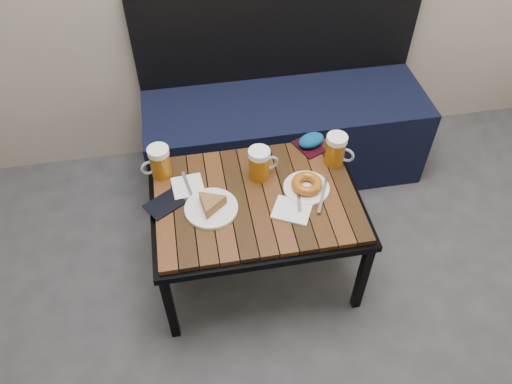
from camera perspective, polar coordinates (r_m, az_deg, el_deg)
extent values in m
cube|color=black|center=(2.62, 3.23, 6.45)|extent=(1.40, 0.50, 0.45)
cube|color=black|center=(2.53, 2.53, 18.00)|extent=(1.40, 0.05, 0.50)
cube|color=black|center=(2.02, -9.80, -12.88)|extent=(0.03, 0.03, 0.42)
cube|color=black|center=(2.10, 12.04, -9.54)|extent=(0.04, 0.03, 0.42)
cube|color=black|center=(2.35, -10.62, -1.09)|extent=(0.03, 0.04, 0.42)
cube|color=black|center=(2.43, 7.92, 1.33)|extent=(0.04, 0.04, 0.42)
cube|color=black|center=(2.01, 0.00, -1.26)|extent=(0.84, 0.62, 0.03)
cube|color=#34180C|center=(1.99, 0.00, -0.76)|extent=(0.80, 0.58, 0.02)
cylinder|color=#99560C|center=(2.06, -10.86, 3.16)|extent=(0.10, 0.10, 0.11)
cylinder|color=white|center=(2.02, -11.14, 4.59)|extent=(0.09, 0.09, 0.03)
torus|color=#8C999E|center=(2.06, -12.13, 2.73)|extent=(0.07, 0.03, 0.07)
cylinder|color=#99560C|center=(2.02, 0.36, 2.98)|extent=(0.10, 0.10, 0.11)
cylinder|color=white|center=(1.97, 0.37, 4.45)|extent=(0.09, 0.09, 0.03)
torus|color=#8C999E|center=(2.03, 1.65, 3.33)|extent=(0.07, 0.03, 0.07)
cylinder|color=#99560C|center=(2.11, 9.03, 4.58)|extent=(0.12, 0.12, 0.11)
cylinder|color=white|center=(2.06, 9.26, 6.00)|extent=(0.09, 0.09, 0.03)
torus|color=#8C999E|center=(2.10, 10.28, 4.17)|extent=(0.06, 0.05, 0.07)
cylinder|color=white|center=(1.94, -5.13, -1.87)|extent=(0.21, 0.21, 0.01)
cylinder|color=white|center=(2.01, 5.77, 0.45)|extent=(0.19, 0.19, 0.01)
torus|color=#8C350C|center=(1.99, 5.83, 0.96)|extent=(0.12, 0.12, 0.04)
cube|color=#A5A8AD|center=(1.98, 7.64, -0.29)|extent=(0.09, 0.18, 0.00)
cube|color=#A5A8AD|center=(1.96, 4.92, -0.66)|extent=(0.04, 0.14, 0.00)
cube|color=white|center=(2.03, -7.80, 0.64)|extent=(0.13, 0.13, 0.01)
cube|color=#A5A8AD|center=(2.03, -7.81, 0.76)|extent=(0.04, 0.16, 0.00)
cube|color=white|center=(1.93, 4.13, -2.10)|extent=(0.18, 0.17, 0.01)
cube|color=black|center=(1.98, -10.42, -1.40)|extent=(0.17, 0.16, 0.01)
cube|color=black|center=(2.20, 6.04, 5.18)|extent=(0.14, 0.16, 0.01)
ellipsoid|color=navy|center=(2.19, 6.33, 5.89)|extent=(0.14, 0.12, 0.05)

